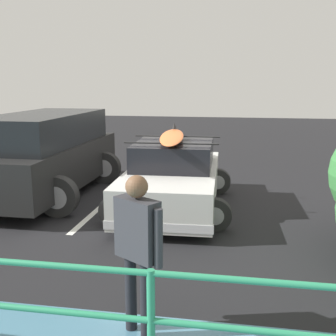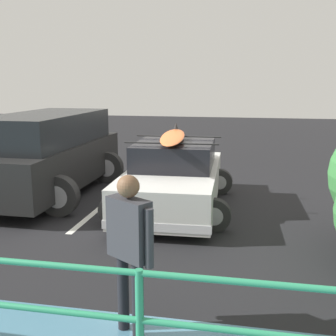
{
  "view_description": "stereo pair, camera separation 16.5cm",
  "coord_description": "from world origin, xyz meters",
  "views": [
    {
      "loc": [
        -1.48,
        8.19,
        2.53
      ],
      "look_at": [
        -0.17,
        0.67,
        0.95
      ],
      "focal_mm": 45.0,
      "sensor_mm": 36.0,
      "label": 1
    },
    {
      "loc": [
        -1.64,
        8.16,
        2.53
      ],
      "look_at": [
        -0.17,
        0.67,
        0.95
      ],
      "focal_mm": 45.0,
      "sensor_mm": 36.0,
      "label": 2
    }
  ],
  "objects": [
    {
      "name": "suv_car",
      "position": [
        2.77,
        -0.41,
        0.95
      ],
      "size": [
        2.62,
        4.77,
        1.84
      ],
      "color": "black",
      "rests_on": "ground"
    },
    {
      "name": "parking_stripe",
      "position": [
        1.3,
        0.07,
        0.0
      ],
      "size": [
        0.12,
        3.66,
        0.0
      ],
      "primitive_type": "cube",
      "rotation": [
        0.0,
        0.0,
        1.57
      ],
      "color": "silver",
      "rests_on": "ground"
    },
    {
      "name": "sedan_car",
      "position": [
        -0.17,
        0.04,
        0.63
      ],
      "size": [
        2.42,
        4.03,
        1.62
      ],
      "color": "silver",
      "rests_on": "ground"
    },
    {
      "name": "ground_plane",
      "position": [
        0.0,
        0.0,
        -0.01
      ],
      "size": [
        44.0,
        44.0,
        0.02
      ],
      "primitive_type": "cube",
      "color": "black",
      "rests_on": "ground"
    },
    {
      "name": "person_bystander",
      "position": [
        -0.52,
        4.41,
        0.99
      ],
      "size": [
        0.56,
        0.41,
        1.66
      ],
      "color": "black",
      "rests_on": "ground"
    },
    {
      "name": "railing_fence",
      "position": [
        -0.79,
        5.06,
        0.68
      ],
      "size": [
        7.22,
        0.1,
        1.02
      ],
      "color": "#2D9366",
      "rests_on": "ground"
    }
  ]
}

